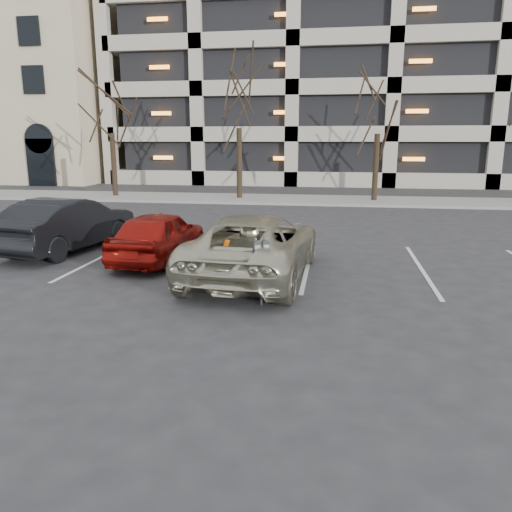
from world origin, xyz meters
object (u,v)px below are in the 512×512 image
Objects in this scene: tree_a at (109,92)px; suv_silver at (254,246)px; parking_meter at (261,257)px; car_dark at (68,224)px; tree_c at (380,90)px; car_red at (159,235)px; tree_b at (239,82)px.

tree_a reaches higher than suv_silver.
car_dark is at bearing 123.83° from parking_meter.
tree_a is 1.67× the size of car_dark.
tree_a is at bearing -61.73° from car_dark.
car_red is (-6.52, -13.80, -4.82)m from tree_c.
car_red is at bearing 111.47° from parking_meter.
tree_c is 6.07× the size of parking_meter.
car_red is at bearing -61.54° from tree_a.
parking_meter is at bearing 106.75° from suv_silver.
tree_b reaches higher than parking_meter.
tree_c is (14.00, 0.00, -0.09)m from tree_a.
suv_silver is 6.06m from car_dark.
car_red is at bearing 174.71° from car_dark.
tree_c is at bearing -113.20° from car_red.
suv_silver is (-0.46, 2.02, -0.22)m from parking_meter.
tree_c is at bearing 0.00° from tree_a.
tree_a is 7.01m from tree_b.
suv_silver is 1.39× the size of car_red.
car_dark is at bearing -126.15° from tree_c.
suv_silver is at bearing -77.90° from tree_b.
car_red is at bearing -19.86° from suv_silver.
tree_b is at bearing -91.66° from car_dark.
parking_meter is 0.27× the size of car_dark.
car_red is (0.48, -13.80, -5.30)m from tree_b.
tree_a reaches higher than parking_meter.
car_red is (-3.20, 3.22, -0.29)m from parking_meter.
car_red reaches higher than parking_meter.
car_dark is (4.48, -13.02, -4.81)m from tree_a.
tree_a is at bearing 180.00° from tree_b.
tree_a reaches higher than tree_c.
tree_a is at bearing 98.78° from parking_meter.
parking_meter is 4.55m from car_red.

